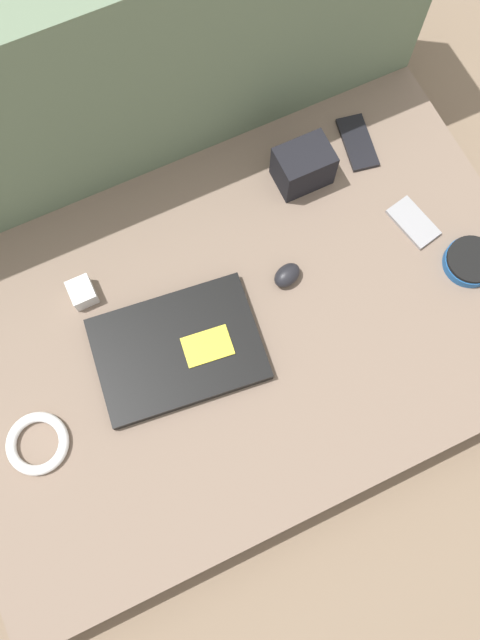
{
  "coord_description": "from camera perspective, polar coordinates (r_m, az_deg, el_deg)",
  "views": [
    {
      "loc": [
        -0.15,
        -0.31,
        1.26
      ],
      "look_at": [
        0.0,
        0.0,
        0.13
      ],
      "focal_mm": 35.0,
      "sensor_mm": 36.0,
      "label": 1
    }
  ],
  "objects": [
    {
      "name": "ground_plane",
      "position": [
        1.3,
        0.0,
        -1.59
      ],
      "size": [
        8.0,
        8.0,
        0.0
      ],
      "primitive_type": "plane",
      "color": "#7A6651"
    },
    {
      "name": "couch_seat",
      "position": [
        1.25,
        0.0,
        -0.96
      ],
      "size": [
        1.17,
        0.76,
        0.11
      ],
      "color": "#7A6656",
      "rests_on": "ground_plane"
    },
    {
      "name": "couch_backrest",
      "position": [
        1.27,
        -9.91,
        21.17
      ],
      "size": [
        1.17,
        0.2,
        0.55
      ],
      "color": "#60755B",
      "rests_on": "ground_plane"
    },
    {
      "name": "laptop",
      "position": [
        1.18,
        -5.59,
        -2.86
      ],
      "size": [
        0.33,
        0.25,
        0.03
      ],
      "rotation": [
        0.0,
        0.0,
        -0.12
      ],
      "color": "black",
      "rests_on": "couch_seat"
    },
    {
      "name": "computer_mouse",
      "position": [
        1.22,
        4.33,
        4.11
      ],
      "size": [
        0.07,
        0.06,
        0.03
      ],
      "rotation": [
        0.0,
        0.0,
        0.31
      ],
      "color": "black",
      "rests_on": "couch_seat"
    },
    {
      "name": "speaker_puck",
      "position": [
        1.31,
        20.31,
        5.05
      ],
      "size": [
        0.1,
        0.1,
        0.03
      ],
      "color": "#1E569E",
      "rests_on": "couch_seat"
    },
    {
      "name": "phone_silver",
      "position": [
        1.39,
        10.69,
        15.66
      ],
      "size": [
        0.08,
        0.14,
        0.01
      ],
      "rotation": [
        0.0,
        0.0,
        -0.19
      ],
      "color": "black",
      "rests_on": "couch_seat"
    },
    {
      "name": "phone_black",
      "position": [
        1.32,
        15.56,
        8.59
      ],
      "size": [
        0.08,
        0.12,
        0.01
      ],
      "rotation": [
        0.0,
        0.0,
        0.21
      ],
      "color": "#99999E",
      "rests_on": "couch_seat"
    },
    {
      "name": "camera_pouch",
      "position": [
        1.29,
        5.8,
        13.82
      ],
      "size": [
        0.11,
        0.08,
        0.09
      ],
      "color": "black",
      "rests_on": "couch_seat"
    },
    {
      "name": "charger_brick",
      "position": [
        1.24,
        -14.22,
        2.46
      ],
      "size": [
        0.05,
        0.05,
        0.04
      ],
      "color": "silver",
      "rests_on": "couch_seat"
    },
    {
      "name": "cable_coil",
      "position": [
        1.21,
        -18.03,
        -10.68
      ],
      "size": [
        0.11,
        0.11,
        0.02
      ],
      "color": "white",
      "rests_on": "couch_seat"
    }
  ]
}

